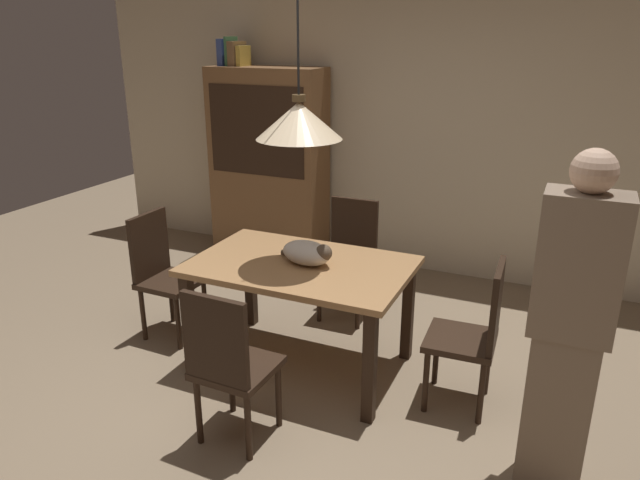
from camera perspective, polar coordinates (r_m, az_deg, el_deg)
name	(u,v)px	position (r m, az deg, el deg)	size (l,w,h in m)	color
ground	(272,414)	(3.67, -4.67, -16.48)	(10.00, 10.00, 0.00)	#847056
back_wall	(408,114)	(5.48, 8.53, 11.98)	(6.40, 0.10, 2.90)	beige
dining_table	(301,278)	(3.82, -1.87, -3.66)	(1.40, 0.90, 0.75)	#A87A4C
chair_left_side	(162,270)	(4.45, -15.03, -2.81)	(0.41, 0.41, 0.93)	black
chair_far_back	(350,253)	(4.62, 2.88, -1.28)	(0.41, 0.41, 0.93)	black
chair_right_side	(475,330)	(3.59, 14.81, -8.46)	(0.42, 0.42, 0.93)	black
chair_near_front	(228,361)	(3.21, -8.87, -11.56)	(0.41, 0.41, 0.93)	black
cat_sleeping	(308,253)	(3.74, -1.17, -1.25)	(0.40, 0.28, 0.16)	beige
pendant_lamp	(299,120)	(3.55, -2.05, 11.55)	(0.52, 0.52, 1.30)	beige
hutch_bookcase	(269,170)	(5.75, -4.97, 6.81)	(1.12, 0.45, 1.85)	brown
book_blue_wide	(226,52)	(5.83, -9.10, 17.54)	(0.06, 0.24, 0.24)	#384C93
book_green_slim	(231,51)	(5.80, -8.61, 17.66)	(0.03, 0.20, 0.26)	#427A4C
book_brown_thick	(237,54)	(5.77, -8.06, 17.47)	(0.06, 0.24, 0.22)	brown
book_yellow_short	(243,56)	(5.73, -7.44, 17.29)	(0.04, 0.20, 0.18)	gold
person_standing	(569,331)	(2.95, 22.96, -8.11)	(0.36, 0.22, 1.71)	#84705B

